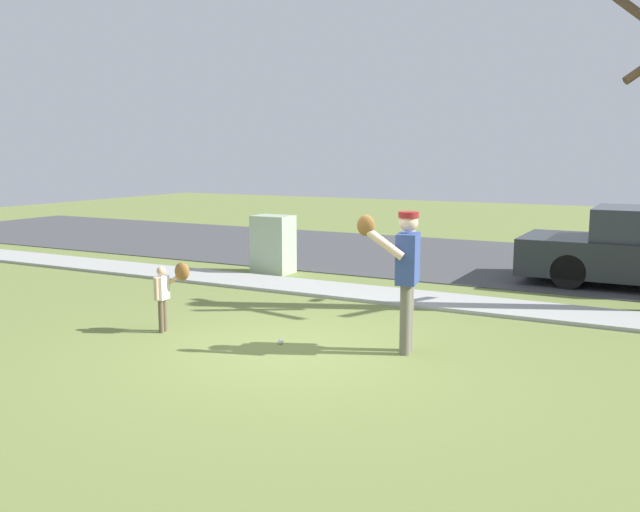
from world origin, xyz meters
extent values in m
plane|color=olive|center=(0.00, 3.50, 0.00)|extent=(48.00, 48.00, 0.00)
cube|color=#A3A39E|center=(0.00, 3.60, 0.03)|extent=(36.00, 1.20, 0.06)
cube|color=#424244|center=(0.00, 8.60, 0.01)|extent=(36.00, 6.80, 0.02)
cylinder|color=#6B6656|center=(1.22, 0.50, 0.45)|extent=(0.14, 0.14, 0.89)
cylinder|color=#6B6656|center=(1.19, 0.67, 0.45)|extent=(0.14, 0.14, 0.89)
cube|color=#33478C|center=(1.21, 0.58, 1.21)|extent=(0.32, 0.46, 0.63)
sphere|color=beige|center=(1.21, 0.58, 1.66)|extent=(0.24, 0.24, 0.24)
cylinder|color=maroon|center=(1.21, 0.58, 1.75)|extent=(0.25, 0.25, 0.07)
cylinder|color=beige|center=(1.00, 0.27, 1.43)|extent=(0.56, 0.21, 0.43)
ellipsoid|color=brown|center=(0.79, 0.23, 1.63)|extent=(0.24, 0.18, 0.26)
cylinder|color=beige|center=(1.16, 0.84, 1.22)|extent=(0.10, 0.10, 0.59)
cylinder|color=brown|center=(-2.20, -0.03, 0.23)|extent=(0.07, 0.07, 0.47)
cylinder|color=brown|center=(-2.18, -0.12, 0.23)|extent=(0.07, 0.07, 0.47)
cube|color=silver|center=(-2.19, -0.07, 0.63)|extent=(0.17, 0.24, 0.33)
sphere|color=tan|center=(-2.19, -0.07, 0.87)|extent=(0.13, 0.13, 0.13)
cylinder|color=tan|center=(-2.08, 0.09, 0.75)|extent=(0.29, 0.11, 0.22)
ellipsoid|color=brown|center=(-1.97, 0.11, 0.85)|extent=(0.24, 0.18, 0.26)
cylinder|color=tan|center=(-2.16, -0.21, 0.64)|extent=(0.05, 0.05, 0.31)
sphere|color=white|center=(-0.39, 0.17, 0.04)|extent=(0.07, 0.07, 0.07)
cube|color=#9EB293|center=(-3.36, 4.77, 0.61)|extent=(0.79, 0.59, 1.21)
cylinder|color=black|center=(2.39, 7.53, 0.34)|extent=(0.64, 0.22, 0.64)
cylinder|color=black|center=(2.39, 5.80, 0.34)|extent=(0.64, 0.22, 0.64)
camera|label=1|loc=(4.19, -7.36, 2.50)|focal=38.57mm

